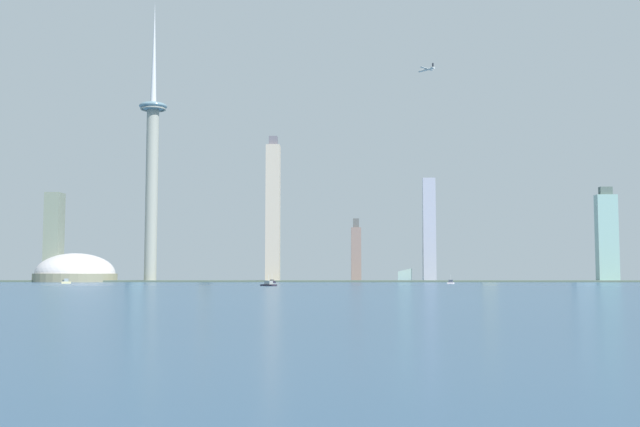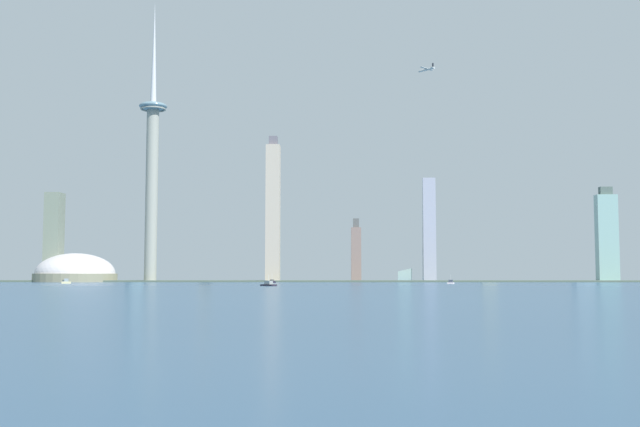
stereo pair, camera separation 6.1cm
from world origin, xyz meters
name	(u,v)px [view 1 (the left image)]	position (x,y,z in m)	size (l,w,h in m)	color
ground_plane	(347,290)	(0.00, 0.00, 0.00)	(6000.00, 6000.00, 0.00)	#2F5171
waterfront_pier	(340,281)	(0.00, 510.50, 1.01)	(915.75, 56.31, 2.01)	#516152
observation_tower	(152,161)	(-238.67, 502.44, 153.07)	(35.44, 35.44, 360.22)	#979A8F
stadium_dome	(75,274)	(-335.65, 510.08, 9.53)	(103.49, 103.49, 51.52)	gray
skyscraper_0	(70,263)	(-368.11, 581.70, 25.45)	(26.26, 20.18, 56.01)	#86AFB1
skyscraper_1	(404,238)	(84.56, 561.67, 57.09)	(18.07, 26.54, 143.18)	#9CBCB8
skyscraper_2	(142,234)	(-277.46, 613.71, 65.75)	(15.88, 24.16, 131.49)	#8D94C2
skyscraper_3	(583,244)	(334.45, 602.35, 50.81)	(26.72, 20.68, 101.61)	#9FB6C0
skyscraper_4	(607,237)	(341.60, 529.93, 57.71)	(25.95, 14.95, 121.79)	#8DB8B2
skyscraper_5	(429,230)	(115.65, 540.08, 67.42)	(16.35, 14.39, 134.83)	#A5A8BF
skyscraper_6	(356,253)	(20.80, 546.31, 37.61)	(13.01, 21.31, 82.37)	gray
skyscraper_7	(273,212)	(-85.47, 511.52, 89.04)	(17.41, 23.49, 185.23)	#C0B09C
skyscraper_8	(205,241)	(-189.56, 619.75, 57.09)	(14.37, 20.90, 120.57)	#B0A68B
skyscraper_9	(137,238)	(-272.86, 565.42, 58.15)	(23.14, 22.24, 121.24)	#92B4BA
skyscraper_10	(488,250)	(198.62, 571.75, 41.43)	(19.82, 12.10, 89.66)	#B1B191
skyscraper_11	(54,237)	(-367.21, 517.16, 57.09)	(19.48, 23.74, 114.18)	gray
boat_0	(272,282)	(-78.81, 419.90, 1.37)	(8.18, 7.42, 10.67)	black
boat_2	(64,282)	(-305.86, 384.32, 1.32)	(5.66, 7.43, 3.52)	#293F8F
boat_3	(451,282)	(108.86, 314.14, 1.46)	(9.27, 16.23, 9.47)	white
boat_4	(66,282)	(-279.19, 316.91, 1.91)	(9.44, 5.07, 5.29)	beige
boat_5	(269,284)	(-61.56, 173.74, 1.50)	(14.57, 15.28, 9.04)	#231D2A
airplane	(426,69)	(107.77, 484.60, 264.91)	(20.05, 19.88, 7.72)	silver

